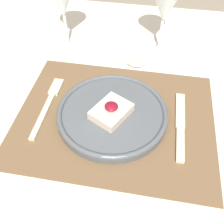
{
  "coord_description": "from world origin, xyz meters",
  "views": [
    {
      "loc": [
        0.06,
        -0.38,
        1.22
      ],
      "look_at": [
        -0.01,
        -0.0,
        0.79
      ],
      "focal_mm": 42.0,
      "sensor_mm": 36.0,
      "label": 1
    }
  ],
  "objects_px": {
    "fork": "(49,102)",
    "knife": "(180,129)",
    "wine_glass_near": "(165,5)",
    "wine_glass_far": "(62,0)",
    "spoon": "(130,62)",
    "dinner_plate": "(112,114)"
  },
  "relations": [
    {
      "from": "dinner_plate",
      "to": "fork",
      "type": "bearing_deg",
      "value": 172.83
    },
    {
      "from": "dinner_plate",
      "to": "spoon",
      "type": "bearing_deg",
      "value": 86.17
    },
    {
      "from": "dinner_plate",
      "to": "knife",
      "type": "bearing_deg",
      "value": -3.34
    },
    {
      "from": "spoon",
      "to": "wine_glass_near",
      "type": "bearing_deg",
      "value": 45.76
    },
    {
      "from": "fork",
      "to": "spoon",
      "type": "relative_size",
      "value": 1.08
    },
    {
      "from": "fork",
      "to": "spoon",
      "type": "xyz_separation_m",
      "value": [
        0.17,
        0.19,
        0.0
      ]
    },
    {
      "from": "spoon",
      "to": "wine_glass_near",
      "type": "xyz_separation_m",
      "value": [
        0.07,
        0.08,
        0.13
      ]
    },
    {
      "from": "knife",
      "to": "spoon",
      "type": "height_order",
      "value": "spoon"
    },
    {
      "from": "wine_glass_near",
      "to": "wine_glass_far",
      "type": "distance_m",
      "value": 0.26
    },
    {
      "from": "knife",
      "to": "fork",
      "type": "bearing_deg",
      "value": 176.8
    },
    {
      "from": "wine_glass_far",
      "to": "spoon",
      "type": "bearing_deg",
      "value": -16.45
    },
    {
      "from": "knife",
      "to": "spoon",
      "type": "relative_size",
      "value": 1.08
    },
    {
      "from": "fork",
      "to": "wine_glass_near",
      "type": "distance_m",
      "value": 0.38
    },
    {
      "from": "knife",
      "to": "wine_glass_far",
      "type": "bearing_deg",
      "value": 142.55
    },
    {
      "from": "spoon",
      "to": "wine_glass_far",
      "type": "distance_m",
      "value": 0.24
    },
    {
      "from": "fork",
      "to": "wine_glass_far",
      "type": "xyz_separation_m",
      "value": [
        -0.02,
        0.24,
        0.13
      ]
    },
    {
      "from": "wine_glass_far",
      "to": "dinner_plate",
      "type": "bearing_deg",
      "value": -55.79
    },
    {
      "from": "fork",
      "to": "knife",
      "type": "bearing_deg",
      "value": -7.78
    },
    {
      "from": "fork",
      "to": "knife",
      "type": "height_order",
      "value": "knife"
    },
    {
      "from": "knife",
      "to": "wine_glass_near",
      "type": "distance_m",
      "value": 0.32
    },
    {
      "from": "fork",
      "to": "spoon",
      "type": "bearing_deg",
      "value": 45.56
    },
    {
      "from": "wine_glass_near",
      "to": "wine_glass_far",
      "type": "xyz_separation_m",
      "value": [
        -0.26,
        -0.02,
        0.0
      ]
    }
  ]
}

